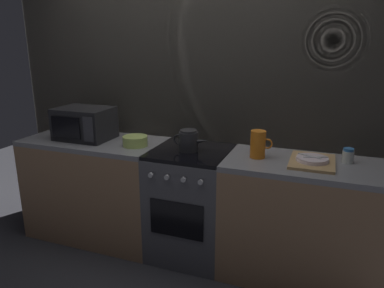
{
  "coord_description": "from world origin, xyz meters",
  "views": [
    {
      "loc": [
        0.95,
        -2.51,
        1.72
      ],
      "look_at": [
        0.01,
        0.0,
        0.95
      ],
      "focal_mm": 33.84,
      "sensor_mm": 36.0,
      "label": 1
    }
  ],
  "objects_px": {
    "pitcher": "(258,144)",
    "dish_pile": "(312,161)",
    "kettle": "(189,141)",
    "spice_jar": "(348,156)",
    "microwave": "(84,124)",
    "stove_unit": "(191,203)",
    "mixing_bowl": "(135,141)"
  },
  "relations": [
    {
      "from": "microwave",
      "to": "spice_jar",
      "type": "bearing_deg",
      "value": 2.97
    },
    {
      "from": "kettle",
      "to": "dish_pile",
      "type": "distance_m",
      "value": 0.91
    },
    {
      "from": "stove_unit",
      "to": "kettle",
      "type": "distance_m",
      "value": 0.53
    },
    {
      "from": "microwave",
      "to": "spice_jar",
      "type": "height_order",
      "value": "microwave"
    },
    {
      "from": "stove_unit",
      "to": "microwave",
      "type": "distance_m",
      "value": 1.14
    },
    {
      "from": "microwave",
      "to": "mixing_bowl",
      "type": "height_order",
      "value": "microwave"
    },
    {
      "from": "microwave",
      "to": "dish_pile",
      "type": "bearing_deg",
      "value": 0.27
    },
    {
      "from": "pitcher",
      "to": "dish_pile",
      "type": "bearing_deg",
      "value": 0.51
    },
    {
      "from": "stove_unit",
      "to": "spice_jar",
      "type": "bearing_deg",
      "value": 5.26
    },
    {
      "from": "microwave",
      "to": "spice_jar",
      "type": "relative_size",
      "value": 4.38
    },
    {
      "from": "stove_unit",
      "to": "mixing_bowl",
      "type": "distance_m",
      "value": 0.68
    },
    {
      "from": "microwave",
      "to": "kettle",
      "type": "bearing_deg",
      "value": -1.06
    },
    {
      "from": "spice_jar",
      "to": "dish_pile",
      "type": "bearing_deg",
      "value": -156.31
    },
    {
      "from": "kettle",
      "to": "microwave",
      "type": "bearing_deg",
      "value": 178.94
    },
    {
      "from": "kettle",
      "to": "spice_jar",
      "type": "distance_m",
      "value": 1.14
    },
    {
      "from": "stove_unit",
      "to": "mixing_bowl",
      "type": "height_order",
      "value": "mixing_bowl"
    },
    {
      "from": "kettle",
      "to": "mixing_bowl",
      "type": "xyz_separation_m",
      "value": [
        -0.45,
        -0.02,
        -0.04
      ]
    },
    {
      "from": "dish_pile",
      "to": "kettle",
      "type": "bearing_deg",
      "value": -178.31
    },
    {
      "from": "microwave",
      "to": "mixing_bowl",
      "type": "relative_size",
      "value": 2.3
    },
    {
      "from": "mixing_bowl",
      "to": "pitcher",
      "type": "distance_m",
      "value": 0.99
    },
    {
      "from": "pitcher",
      "to": "dish_pile",
      "type": "distance_m",
      "value": 0.39
    },
    {
      "from": "stove_unit",
      "to": "pitcher",
      "type": "bearing_deg",
      "value": 0.02
    },
    {
      "from": "kettle",
      "to": "spice_jar",
      "type": "bearing_deg",
      "value": 6.38
    },
    {
      "from": "dish_pile",
      "to": "stove_unit",
      "type": "bearing_deg",
      "value": -179.77
    },
    {
      "from": "stove_unit",
      "to": "spice_jar",
      "type": "height_order",
      "value": "spice_jar"
    },
    {
      "from": "mixing_bowl",
      "to": "spice_jar",
      "type": "distance_m",
      "value": 1.6
    },
    {
      "from": "mixing_bowl",
      "to": "spice_jar",
      "type": "height_order",
      "value": "spice_jar"
    },
    {
      "from": "pitcher",
      "to": "microwave",
      "type": "bearing_deg",
      "value": -179.79
    },
    {
      "from": "stove_unit",
      "to": "kettle",
      "type": "height_order",
      "value": "kettle"
    },
    {
      "from": "microwave",
      "to": "pitcher",
      "type": "bearing_deg",
      "value": 0.21
    },
    {
      "from": "microwave",
      "to": "stove_unit",
      "type": "bearing_deg",
      "value": 0.32
    },
    {
      "from": "spice_jar",
      "to": "pitcher",
      "type": "bearing_deg",
      "value": -170.32
    }
  ]
}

